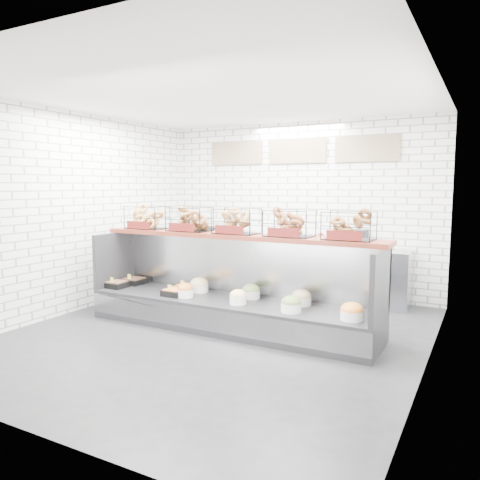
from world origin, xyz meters
The scene contains 5 objects.
ground centered at (0.00, 0.00, 0.00)m, with size 5.50×5.50×0.00m, color black.
room_shell centered at (0.00, 0.60, 2.06)m, with size 5.02×5.51×3.01m.
display_case centered at (0.00, 0.35, 0.33)m, with size 4.00×0.90×1.20m.
bagel_shelf centered at (0.00, 0.52, 1.39)m, with size 4.10×0.50×0.40m.
prep_counter centered at (-0.01, 2.43, 0.47)m, with size 4.00×0.60×1.20m.
Camera 1 is at (3.01, -5.01, 1.91)m, focal length 35.00 mm.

